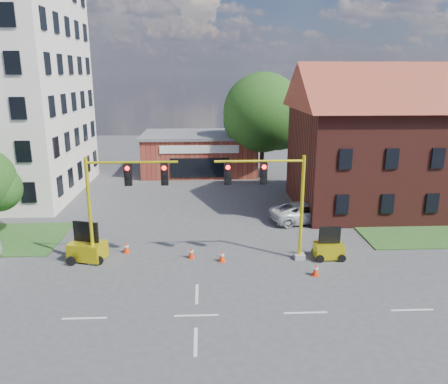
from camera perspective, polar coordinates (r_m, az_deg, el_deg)
The scene contains 14 objects.
ground at distance 20.56m, azimuth -3.63°, elevation -15.80°, with size 120.00×120.00×0.00m, color #3C3C3E.
lane_markings at distance 18.06m, azimuth -3.77°, elevation -20.69°, with size 60.00×36.00×0.01m, color silver, non-canonical shape.
brick_shop at distance 48.35m, azimuth -3.18°, elevation 5.17°, with size 12.40×8.40×4.30m.
townhouse_row at distance 38.23m, azimuth 24.88°, elevation 6.83°, with size 21.00×11.00×11.50m.
tree_large at distance 45.36m, azimuth 5.61°, elevation 9.95°, with size 8.49×8.08×10.80m.
signal_mast_west at distance 25.00m, azimuth -13.62°, elevation -0.68°, with size 5.30×0.60×6.20m.
signal_mast_east at distance 24.86m, azimuth 6.50°, elevation -0.43°, with size 5.30×0.60×6.20m.
trailer_west at distance 26.85m, azimuth -17.41°, elevation -7.10°, with size 2.29×1.84×2.27m.
trailer_east at distance 26.67m, azimuth 13.52°, elevation -7.24°, with size 1.65×1.11×1.88m.
cone_a at distance 26.13m, azimuth -4.31°, elevation -7.91°, with size 0.40×0.40×0.70m.
cone_b at distance 27.43m, azimuth -12.62°, elevation -7.10°, with size 0.40×0.40×0.70m.
cone_c at distance 24.45m, azimuth 11.88°, elevation -9.91°, with size 0.40×0.40×0.70m.
cone_d at distance 25.60m, azimuth -0.27°, elevation -8.38°, with size 0.40×0.40×0.70m.
pickup_white at distance 32.68m, azimuth 10.66°, elevation -2.61°, with size 2.41×5.22×1.45m, color silver.
Camera 1 is at (0.42, -17.62, 10.59)m, focal length 35.00 mm.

